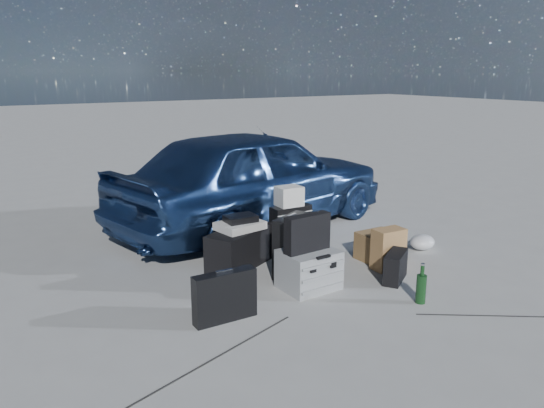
{
  "coord_description": "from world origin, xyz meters",
  "views": [
    {
      "loc": [
        -2.84,
        -3.44,
        1.91
      ],
      "look_at": [
        -0.13,
        0.85,
        0.63
      ],
      "focal_mm": 35.0,
      "sensor_mm": 36.0,
      "label": 1
    }
  ],
  "objects_px": {
    "duffel_bag": "(240,248)",
    "green_bottle": "(421,284)",
    "cardboard_box": "(378,246)",
    "pelican_case": "(309,269)",
    "suitcase_left": "(292,246)",
    "suitcase_right": "(291,230)",
    "briefcase": "(225,296)",
    "car": "(254,178)"
  },
  "relations": [
    {
      "from": "pelican_case",
      "to": "green_bottle",
      "type": "xyz_separation_m",
      "value": [
        0.61,
        -0.76,
        -0.01
      ]
    },
    {
      "from": "green_bottle",
      "to": "suitcase_right",
      "type": "bearing_deg",
      "value": 98.4
    },
    {
      "from": "pelican_case",
      "to": "car",
      "type": "bearing_deg",
      "value": 72.41
    },
    {
      "from": "cardboard_box",
      "to": "duffel_bag",
      "type": "bearing_deg",
      "value": 155.24
    },
    {
      "from": "briefcase",
      "to": "cardboard_box",
      "type": "relative_size",
      "value": 1.34
    },
    {
      "from": "suitcase_right",
      "to": "cardboard_box",
      "type": "relative_size",
      "value": 1.39
    },
    {
      "from": "briefcase",
      "to": "suitcase_right",
      "type": "relative_size",
      "value": 0.96
    },
    {
      "from": "car",
      "to": "green_bottle",
      "type": "xyz_separation_m",
      "value": [
        0.04,
        -2.7,
        -0.46
      ]
    },
    {
      "from": "briefcase",
      "to": "suitcase_right",
      "type": "distance_m",
      "value": 1.66
    },
    {
      "from": "duffel_bag",
      "to": "green_bottle",
      "type": "distance_m",
      "value": 1.81
    },
    {
      "from": "suitcase_left",
      "to": "duffel_bag",
      "type": "relative_size",
      "value": 0.76
    },
    {
      "from": "cardboard_box",
      "to": "pelican_case",
      "type": "bearing_deg",
      "value": -168.26
    },
    {
      "from": "duffel_bag",
      "to": "green_bottle",
      "type": "xyz_separation_m",
      "value": [
        0.87,
        -1.59,
        -0.02
      ]
    },
    {
      "from": "cardboard_box",
      "to": "green_bottle",
      "type": "relative_size",
      "value": 1.13
    },
    {
      "from": "pelican_case",
      "to": "cardboard_box",
      "type": "height_order",
      "value": "pelican_case"
    },
    {
      "from": "cardboard_box",
      "to": "briefcase",
      "type": "bearing_deg",
      "value": -168.99
    },
    {
      "from": "pelican_case",
      "to": "suitcase_left",
      "type": "xyz_separation_m",
      "value": [
        0.05,
        0.35,
        0.11
      ]
    },
    {
      "from": "pelican_case",
      "to": "green_bottle",
      "type": "distance_m",
      "value": 0.98
    },
    {
      "from": "pelican_case",
      "to": "briefcase",
      "type": "relative_size",
      "value": 0.95
    },
    {
      "from": "briefcase",
      "to": "duffel_bag",
      "type": "xyz_separation_m",
      "value": [
        0.68,
        0.99,
        -0.01
      ]
    },
    {
      "from": "suitcase_left",
      "to": "cardboard_box",
      "type": "xyz_separation_m",
      "value": [
        1.0,
        -0.13,
        -0.15
      ]
    },
    {
      "from": "suitcase_right",
      "to": "car",
      "type": "bearing_deg",
      "value": 78.21
    },
    {
      "from": "car",
      "to": "briefcase",
      "type": "xyz_separation_m",
      "value": [
        -1.51,
        -2.1,
        -0.43
      ]
    },
    {
      "from": "pelican_case",
      "to": "cardboard_box",
      "type": "distance_m",
      "value": 1.08
    },
    {
      "from": "car",
      "to": "cardboard_box",
      "type": "xyz_separation_m",
      "value": [
        0.48,
        -1.72,
        -0.49
      ]
    },
    {
      "from": "car",
      "to": "duffel_bag",
      "type": "xyz_separation_m",
      "value": [
        -0.82,
        -1.11,
        -0.44
      ]
    },
    {
      "from": "pelican_case",
      "to": "green_bottle",
      "type": "bearing_deg",
      "value": -52.35
    },
    {
      "from": "car",
      "to": "duffel_bag",
      "type": "bearing_deg",
      "value": 131.59
    },
    {
      "from": "briefcase",
      "to": "suitcase_right",
      "type": "height_order",
      "value": "suitcase_right"
    },
    {
      "from": "briefcase",
      "to": "suitcase_right",
      "type": "bearing_deg",
      "value": 38.63
    },
    {
      "from": "briefcase",
      "to": "suitcase_right",
      "type": "xyz_separation_m",
      "value": [
        1.31,
        1.01,
        0.07
      ]
    },
    {
      "from": "pelican_case",
      "to": "cardboard_box",
      "type": "xyz_separation_m",
      "value": [
        1.05,
        0.22,
        -0.03
      ]
    },
    {
      "from": "suitcase_right",
      "to": "duffel_bag",
      "type": "bearing_deg",
      "value": -179.41
    },
    {
      "from": "pelican_case",
      "to": "duffel_bag",
      "type": "xyz_separation_m",
      "value": [
        -0.25,
        0.82,
        0.01
      ]
    },
    {
      "from": "pelican_case",
      "to": "suitcase_right",
      "type": "xyz_separation_m",
      "value": [
        0.38,
        0.85,
        0.09
      ]
    },
    {
      "from": "car",
      "to": "duffel_bag",
      "type": "relative_size",
      "value": 4.85
    },
    {
      "from": "briefcase",
      "to": "cardboard_box",
      "type": "distance_m",
      "value": 2.03
    },
    {
      "from": "suitcase_left",
      "to": "suitcase_right",
      "type": "relative_size",
      "value": 1.09
    },
    {
      "from": "pelican_case",
      "to": "suitcase_right",
      "type": "distance_m",
      "value": 0.93
    },
    {
      "from": "pelican_case",
      "to": "suitcase_left",
      "type": "height_order",
      "value": "suitcase_left"
    },
    {
      "from": "suitcase_left",
      "to": "suitcase_right",
      "type": "height_order",
      "value": "suitcase_left"
    },
    {
      "from": "briefcase",
      "to": "green_bottle",
      "type": "bearing_deg",
      "value": -20.11
    }
  ]
}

